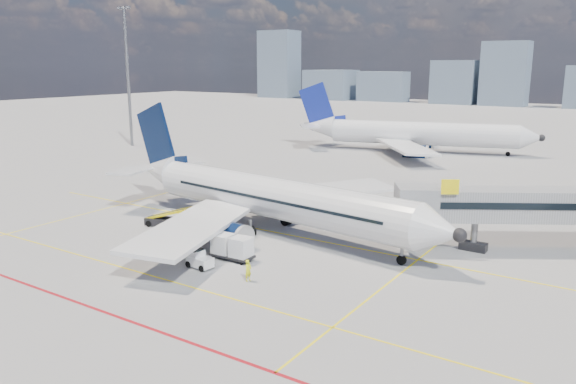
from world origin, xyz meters
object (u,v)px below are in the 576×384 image
(second_aircraft, at_px, (412,133))
(belt_loader, at_px, (169,220))
(cargo_dolly, at_px, (232,247))
(ramp_worker, at_px, (248,270))
(main_aircraft, at_px, (263,196))
(baggage_tug, at_px, (199,259))

(second_aircraft, relative_size, belt_loader, 6.78)
(cargo_dolly, bearing_deg, belt_loader, 158.08)
(belt_loader, bearing_deg, ramp_worker, -35.96)
(second_aircraft, distance_m, cargo_dolly, 62.69)
(main_aircraft, distance_m, ramp_worker, 13.03)
(main_aircraft, relative_size, second_aircraft, 0.91)
(second_aircraft, relative_size, ramp_worker, 26.61)
(belt_loader, height_order, ramp_worker, belt_loader)
(second_aircraft, height_order, ramp_worker, second_aircraft)
(second_aircraft, bearing_deg, belt_loader, -106.09)
(cargo_dolly, distance_m, belt_loader, 11.49)
(main_aircraft, distance_m, second_aircraft, 54.34)
(second_aircraft, relative_size, baggage_tug, 19.80)
(cargo_dolly, xyz_separation_m, ramp_worker, (3.86, -2.96, -0.26))
(baggage_tug, bearing_deg, belt_loader, 151.39)
(belt_loader, bearing_deg, baggage_tug, -45.18)
(second_aircraft, xyz_separation_m, ramp_worker, (12.90, -64.96, -2.43))
(belt_loader, xyz_separation_m, ramp_worker, (14.67, -6.80, 0.15))
(ramp_worker, bearing_deg, cargo_dolly, 59.38)
(main_aircraft, bearing_deg, second_aircraft, 104.04)
(main_aircraft, relative_size, ramp_worker, 24.33)
(baggage_tug, bearing_deg, main_aircraft, 104.80)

